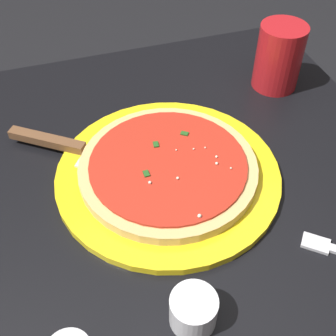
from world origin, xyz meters
TOP-DOWN VIEW (x-y plane):
  - restaurant_table at (0.00, 0.00)m, footprint 0.86×0.76m
  - serving_plate at (0.05, 0.01)m, footprint 0.34×0.34m
  - pizza at (0.05, 0.01)m, footprint 0.27×0.27m
  - pizza_server at (-0.08, 0.10)m, footprint 0.20×0.16m
  - cup_tall_drink at (0.31, 0.17)m, footprint 0.08×0.08m
  - cup_small_sauce at (0.01, -0.22)m, footprint 0.06×0.06m

SIDE VIEW (x-z plane):
  - restaurant_table at x=0.00m, z-range 0.22..0.99m
  - serving_plate at x=0.05m, z-range 0.77..0.79m
  - pizza_server at x=-0.08m, z-range 0.78..0.80m
  - pizza at x=0.05m, z-range 0.78..0.81m
  - cup_small_sauce at x=0.01m, z-range 0.77..0.82m
  - cup_tall_drink at x=0.31m, z-range 0.77..0.89m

